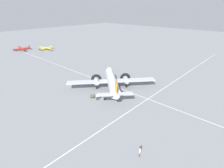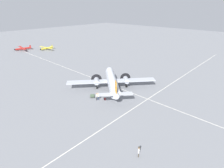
{
  "view_description": "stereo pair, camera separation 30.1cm",
  "coord_description": "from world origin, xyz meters",
  "px_view_note": "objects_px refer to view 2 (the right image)",
  "views": [
    {
      "loc": [
        -28.0,
        30.58,
        19.98
      ],
      "look_at": [
        0.0,
        0.0,
        1.61
      ],
      "focal_mm": 28.0,
      "sensor_mm": 36.0,
      "label": 1
    },
    {
      "loc": [
        -28.22,
        30.38,
        19.98
      ],
      "look_at": [
        0.0,
        0.0,
        1.61
      ],
      "focal_mm": 28.0,
      "sensor_mm": 36.0,
      "label": 2
    }
  ],
  "objects_px": {
    "light_aircraft_distant": "(23,49)",
    "baggage_cart": "(92,96)",
    "passenger_boarding": "(97,96)",
    "ramp_agent": "(98,96)",
    "suitcase_near_door": "(105,99)",
    "airliner_main": "(112,80)",
    "crew_foreground": "(139,151)",
    "light_aircraft_taxiing": "(46,48)"
  },
  "relations": [
    {
      "from": "passenger_boarding",
      "to": "light_aircraft_distant",
      "type": "relative_size",
      "value": 0.17
    },
    {
      "from": "suitcase_near_door",
      "to": "passenger_boarding",
      "type": "bearing_deg",
      "value": 43.82
    },
    {
      "from": "crew_foreground",
      "to": "ramp_agent",
      "type": "relative_size",
      "value": 0.96
    },
    {
      "from": "crew_foreground",
      "to": "light_aircraft_taxiing",
      "type": "distance_m",
      "value": 78.55
    },
    {
      "from": "passenger_boarding",
      "to": "suitcase_near_door",
      "type": "height_order",
      "value": "passenger_boarding"
    },
    {
      "from": "crew_foreground",
      "to": "passenger_boarding",
      "type": "bearing_deg",
      "value": -144.73
    },
    {
      "from": "airliner_main",
      "to": "suitcase_near_door",
      "type": "xyz_separation_m",
      "value": [
        -2.92,
        5.51,
        -2.19
      ]
    },
    {
      "from": "suitcase_near_door",
      "to": "light_aircraft_taxiing",
      "type": "relative_size",
      "value": 0.06
    },
    {
      "from": "airliner_main",
      "to": "light_aircraft_distant",
      "type": "xyz_separation_m",
      "value": [
        63.67,
        -2.64,
        -1.62
      ]
    },
    {
      "from": "ramp_agent",
      "to": "baggage_cart",
      "type": "height_order",
      "value": "ramp_agent"
    },
    {
      "from": "ramp_agent",
      "to": "passenger_boarding",
      "type": "bearing_deg",
      "value": 47.62
    },
    {
      "from": "crew_foreground",
      "to": "ramp_agent",
      "type": "xyz_separation_m",
      "value": [
        16.74,
        -7.6,
        0.01
      ]
    },
    {
      "from": "crew_foreground",
      "to": "ramp_agent",
      "type": "height_order",
      "value": "ramp_agent"
    },
    {
      "from": "airliner_main",
      "to": "baggage_cart",
      "type": "distance_m",
      "value": 6.85
    },
    {
      "from": "passenger_boarding",
      "to": "crew_foreground",
      "type": "bearing_deg",
      "value": -140.72
    },
    {
      "from": "suitcase_near_door",
      "to": "light_aircraft_distant",
      "type": "relative_size",
      "value": 0.05
    },
    {
      "from": "crew_foreground",
      "to": "passenger_boarding",
      "type": "xyz_separation_m",
      "value": [
        16.91,
        -7.28,
        -0.01
      ]
    },
    {
      "from": "suitcase_near_door",
      "to": "airliner_main",
      "type": "bearing_deg",
      "value": -62.06
    },
    {
      "from": "baggage_cart",
      "to": "light_aircraft_distant",
      "type": "xyz_separation_m",
      "value": [
        63.25,
        -9.12,
        0.57
      ]
    },
    {
      "from": "passenger_boarding",
      "to": "light_aircraft_taxiing",
      "type": "bearing_deg",
      "value": 45.02
    },
    {
      "from": "airliner_main",
      "to": "light_aircraft_distant",
      "type": "relative_size",
      "value": 1.77
    },
    {
      "from": "crew_foreground",
      "to": "light_aircraft_taxiing",
      "type": "xyz_separation_m",
      "value": [
        74.31,
        -25.45,
        -0.31
      ]
    },
    {
      "from": "baggage_cart",
      "to": "light_aircraft_taxiing",
      "type": "relative_size",
      "value": 0.19
    },
    {
      "from": "crew_foreground",
      "to": "passenger_boarding",
      "type": "height_order",
      "value": "passenger_boarding"
    },
    {
      "from": "baggage_cart",
      "to": "airliner_main",
      "type": "bearing_deg",
      "value": -53.58
    },
    {
      "from": "crew_foreground",
      "to": "light_aircraft_taxiing",
      "type": "height_order",
      "value": "light_aircraft_taxiing"
    },
    {
      "from": "crew_foreground",
      "to": "baggage_cart",
      "type": "relative_size",
      "value": 0.94
    },
    {
      "from": "passenger_boarding",
      "to": "light_aircraft_distant",
      "type": "xyz_separation_m",
      "value": [
        65.19,
        -9.49,
        -0.26
      ]
    },
    {
      "from": "airliner_main",
      "to": "crew_foreground",
      "type": "distance_m",
      "value": 23.27
    },
    {
      "from": "light_aircraft_distant",
      "to": "crew_foreground",
      "type": "bearing_deg",
      "value": 86.64
    },
    {
      "from": "suitcase_near_door",
      "to": "light_aircraft_distant",
      "type": "bearing_deg",
      "value": -6.98
    },
    {
      "from": "airliner_main",
      "to": "suitcase_near_door",
      "type": "relative_size",
      "value": 32.47
    },
    {
      "from": "ramp_agent",
      "to": "airliner_main",
      "type": "bearing_deg",
      "value": -89.06
    },
    {
      "from": "passenger_boarding",
      "to": "ramp_agent",
      "type": "xyz_separation_m",
      "value": [
        -0.18,
        -0.32,
        0.02
      ]
    },
    {
      "from": "airliner_main",
      "to": "ramp_agent",
      "type": "relative_size",
      "value": 10.37
    },
    {
      "from": "crew_foreground",
      "to": "suitcase_near_door",
      "type": "distance_m",
      "value": 17.77
    },
    {
      "from": "baggage_cart",
      "to": "light_aircraft_distant",
      "type": "relative_size",
      "value": 0.18
    },
    {
      "from": "passenger_boarding",
      "to": "ramp_agent",
      "type": "height_order",
      "value": "ramp_agent"
    },
    {
      "from": "airliner_main",
      "to": "light_aircraft_taxiing",
      "type": "relative_size",
      "value": 1.92
    },
    {
      "from": "light_aircraft_distant",
      "to": "baggage_cart",
      "type": "bearing_deg",
      "value": 89.99
    },
    {
      "from": "passenger_boarding",
      "to": "baggage_cart",
      "type": "distance_m",
      "value": 2.14
    },
    {
      "from": "baggage_cart",
      "to": "light_aircraft_taxiing",
      "type": "xyz_separation_m",
      "value": [
        55.46,
        -17.79,
        0.54
      ]
    }
  ]
}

